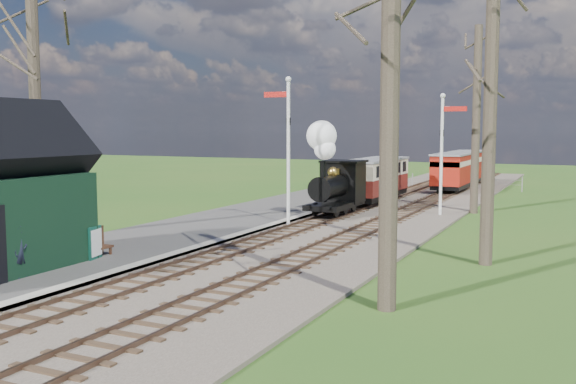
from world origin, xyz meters
name	(u,v)px	position (x,y,z in m)	size (l,w,h in m)	color
distant_hills	(492,313)	(1.40, 64.38, -16.21)	(114.40, 48.00, 22.02)	#385B23
ballast_bed	(378,212)	(1.30, 22.00, 0.05)	(8.00, 60.00, 0.10)	brown
track_near	(353,210)	(0.00, 22.00, 0.10)	(1.60, 60.00, 0.15)	brown
track_far	(404,213)	(2.60, 22.00, 0.10)	(1.60, 60.00, 0.15)	brown
platform	(205,228)	(-3.50, 14.00, 0.10)	(5.00, 44.00, 0.20)	#474442
coping_strip	(255,231)	(-1.20, 14.00, 0.10)	(0.40, 44.00, 0.21)	#B2AD9E
semaphore_near	(287,140)	(-0.77, 16.00, 3.62)	(1.22, 0.24, 6.22)	silver
semaphore_far	(443,145)	(4.37, 22.00, 3.35)	(1.22, 0.24, 5.72)	silver
bare_trees	(266,93)	(1.33, 10.10, 5.21)	(15.51, 22.39, 12.00)	#382D23
fence_line	(425,180)	(0.30, 36.00, 0.55)	(12.60, 0.08, 1.00)	slate
locomotive	(334,175)	(-0.01, 19.47, 1.97)	(1.70, 3.97, 4.26)	black
coach	(375,178)	(0.00, 25.53, 1.45)	(1.99, 6.81, 2.09)	black
red_carriage_a	(452,171)	(2.60, 33.35, 1.40)	(1.91, 4.74, 2.02)	black
red_carriage_b	(467,167)	(2.60, 38.85, 1.40)	(1.91, 4.74, 2.02)	black
sign_board	(95,243)	(-2.81, 6.88, 0.69)	(0.23, 0.67, 0.99)	#0E4335
bench	(88,244)	(-3.14, 6.93, 0.61)	(0.46, 1.54, 0.88)	#3F2416
person	(20,251)	(-2.88, 4.12, 0.92)	(0.52, 0.34, 1.43)	black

